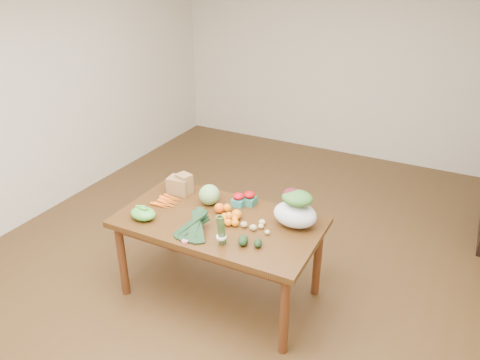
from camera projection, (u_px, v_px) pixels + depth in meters
The scene contains 23 objects.
floor at pixel (250, 257), 4.60m from camera, with size 6.00×6.00×0.00m, color #4E341A.
room_walls at pixel (252, 127), 4.00m from camera, with size 5.02×6.02×2.70m.
dining_table at pixel (220, 258), 3.96m from camera, with size 1.64×0.91×0.75m, color #4B2C11.
paper_bag at pixel (179, 184), 4.17m from camera, with size 0.25×0.21×0.18m, color olive, non-canonical shape.
cabbage at pixel (209, 195), 3.98m from camera, with size 0.18×0.18×0.18m, color #90B96B.
strawberry_basket_a at pixel (238, 201), 3.98m from camera, with size 0.10×0.10×0.09m, color red, non-canonical shape.
strawberry_basket_b at pixel (249, 199), 4.00m from camera, with size 0.10×0.10×0.09m, color #B20C0B, non-canonical shape.
orange_a at pixel (219, 208), 3.87m from camera, with size 0.09×0.09×0.09m, color orange.
orange_b at pixel (227, 208), 3.89m from camera, with size 0.07×0.07×0.07m, color orange.
orange_c at pixel (237, 214), 3.78m from camera, with size 0.08×0.08×0.08m, color orange.
mandarin_cluster at pixel (229, 217), 3.73m from camera, with size 0.18×0.18×0.10m, color orange, non-canonical shape.
carrots at pixel (167, 201), 4.03m from camera, with size 0.22×0.22×0.03m, color orange, non-canonical shape.
snap_pea_bag at pixel (143, 214), 3.78m from camera, with size 0.22×0.16×0.10m, color green.
kale_bunch at pixel (192, 227), 3.54m from camera, with size 0.32×0.40×0.16m, color black, non-canonical shape.
asparagus_bundle at pixel (221, 230), 3.42m from camera, with size 0.08×0.08×0.25m, color #4B6C31, non-canonical shape.
potato_a at pixel (244, 224), 3.68m from camera, with size 0.06×0.05×0.05m, color tan.
potato_b at pixel (253, 228), 3.64m from camera, with size 0.06×0.05×0.05m, color tan.
potato_c at pixel (261, 226), 3.66m from camera, with size 0.05×0.04×0.04m, color #D6B07B.
potato_d at pixel (262, 222), 3.71m from camera, with size 0.06×0.05×0.05m, color #DBBD7E.
potato_e at pixel (267, 232), 3.59m from camera, with size 0.04×0.04×0.04m, color tan.
avocado_a at pixel (243, 240), 3.45m from camera, with size 0.07×0.11×0.07m, color black.
avocado_b at pixel (258, 243), 3.44m from camera, with size 0.06×0.09×0.06m, color black.
salad_bag at pixel (295, 210), 3.65m from camera, with size 0.35×0.26×0.27m, color white, non-canonical shape.
Camera 1 is at (1.65, -3.41, 2.72)m, focal length 35.00 mm.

